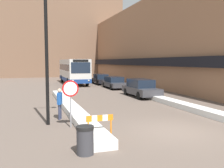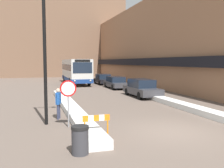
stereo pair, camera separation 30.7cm
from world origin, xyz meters
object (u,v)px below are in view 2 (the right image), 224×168
Objects in this scene: stop_sign at (68,93)px; pedestrian at (58,101)px; parked_car_middle at (116,82)px; street_lamp at (50,39)px; construction_barricade at (96,122)px; parked_car_back at (103,79)px; trash_bin at (80,140)px; parked_car_front at (142,88)px; city_bus at (76,71)px.

pedestrian is at bearing 98.82° from stop_sign.
parked_car_middle is 17.32m from street_lamp.
street_lamp is 4.06× the size of pedestrian.
stop_sign is 2.36m from construction_barricade.
trash_bin is (-7.52, -24.95, -0.22)m from parked_car_back.
pedestrian reaches higher than construction_barricade.
street_lamp is at bearing 128.41° from stop_sign.
stop_sign is (-7.45, -8.46, 0.83)m from parked_car_front.
parked_car_front is (3.49, -14.60, -1.07)m from city_bus.
construction_barricade is (0.92, 1.53, 0.19)m from trash_bin.
construction_barricade is (-6.60, -17.77, -0.02)m from parked_car_middle.
street_lamp reaches higher than city_bus.
stop_sign is 2.01× the size of construction_barricade.
parked_car_middle is 18.96m from construction_barricade.
pedestrian is at bearing -139.62° from parked_car_front.
city_bus is at bearing 103.46° from parked_car_front.
pedestrian is 4.05m from construction_barricade.
trash_bin is (0.62, -4.41, -3.64)m from street_lamp.
parked_car_middle is 4.20× the size of construction_barricade.
city_bus reaches higher than stop_sign.
construction_barricade is (0.84, -2.00, -0.93)m from stop_sign.
street_lamp reaches higher than parked_car_back.
pedestrian is at bearing 67.93° from street_lamp.
parked_car_back is at bearing 73.22° from trash_bin.
parked_car_front is 7.31m from parked_car_middle.
pedestrian is 5.43m from trash_bin.
street_lamp is at bearing 98.03° from trash_bin.
city_bus is at bearing 82.93° from construction_barricade.
parked_car_front is 2.12× the size of stop_sign.
city_bus is 8.16m from parked_car_middle.
stop_sign is 0.33× the size of street_lamp.
stop_sign reaches higher than parked_car_front.
trash_bin is at bearing -111.29° from parked_car_middle.
construction_barricade is at bearing 58.94° from trash_bin.
city_bus is 9.68× the size of construction_barricade.
construction_barricade is (-6.60, -23.42, -0.03)m from parked_car_back.
city_bus is at bearing 115.62° from parked_car_middle.
trash_bin is at bearing -98.62° from city_bus.
parked_car_front reaches higher than parked_car_back.
city_bus is 6.45× the size of pedestrian.
parked_car_middle is (0.00, 7.31, -0.08)m from parked_car_front.
city_bus is 23.39m from stop_sign.
parked_car_back is 3.87× the size of construction_barricade.
city_bus is 1.59× the size of street_lamp.
construction_barricade is (-3.11, -25.06, -1.16)m from city_bus.
stop_sign is (-7.45, -15.77, 0.91)m from parked_car_middle.
parked_car_middle is 17.46m from stop_sign.
trash_bin is at bearing -159.85° from pedestrian.
street_lamp reaches higher than parked_car_front.
stop_sign reaches higher than construction_barricade.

